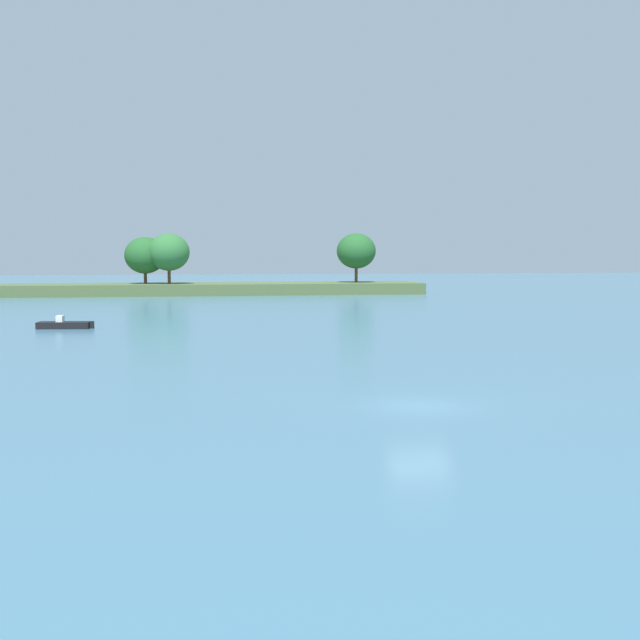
{
  "coord_description": "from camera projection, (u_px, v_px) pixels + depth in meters",
  "views": [
    {
      "loc": [
        -9.18,
        -30.88,
        5.89
      ],
      "look_at": [
        0.68,
        26.75,
        1.2
      ],
      "focal_mm": 47.11,
      "sensor_mm": 36.0,
      "label": 1
    }
  ],
  "objects": [
    {
      "name": "ground_plane",
      "position": [
        419.0,
        406.0,
        32.35
      ],
      "size": [
        400.0,
        400.0,
        0.0
      ],
      "primitive_type": "plane",
      "color": "teal"
    },
    {
      "name": "treeline_island",
      "position": [
        186.0,
        276.0,
        117.74
      ],
      "size": [
        67.08,
        10.11,
        8.72
      ],
      "color": "#4C6038",
      "rests_on": "ground"
    },
    {
      "name": "fishing_skiff",
      "position": [
        64.0,
        325.0,
        65.4
      ],
      "size": [
        4.38,
        2.05,
        1.02
      ],
      "color": "black",
      "rests_on": "ground"
    }
  ]
}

